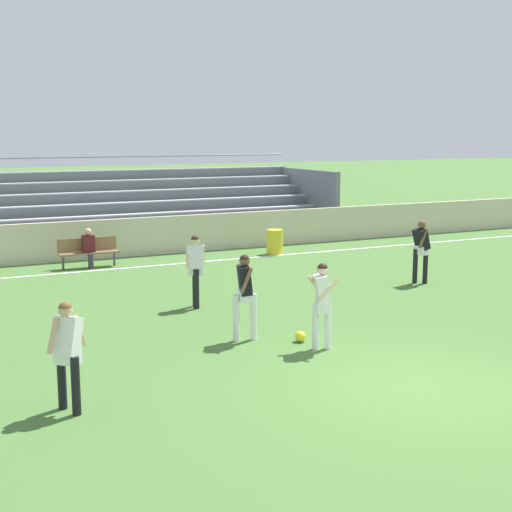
{
  "coord_description": "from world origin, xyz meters",
  "views": [
    {
      "loc": [
        -7.19,
        -8.77,
        4.05
      ],
      "look_at": [
        -0.3,
        5.37,
        1.35
      ],
      "focal_mm": 50.47,
      "sensor_mm": 36.0,
      "label": 1
    }
  ],
  "objects_px": {
    "bleacher_stand": "(35,210)",
    "soccer_ball": "(300,336)",
    "player_dark_deep_cover": "(245,289)",
    "player_white_wide_right": "(195,265)",
    "trash_bin": "(275,242)",
    "player_white_challenging": "(322,298)",
    "bench_centre_sideline": "(88,250)",
    "player_dark_pressing_high": "(421,246)",
    "player_white_on_ball": "(67,347)",
    "spectator_seated": "(89,245)"
  },
  "relations": [
    {
      "from": "player_dark_deep_cover",
      "to": "player_dark_pressing_high",
      "type": "height_order",
      "value": "player_dark_pressing_high"
    },
    {
      "from": "player_white_challenging",
      "to": "player_white_wide_right",
      "type": "relative_size",
      "value": 0.97
    },
    {
      "from": "player_white_challenging",
      "to": "spectator_seated",
      "type": "bearing_deg",
      "value": 101.22
    },
    {
      "from": "spectator_seated",
      "to": "soccer_ball",
      "type": "xyz_separation_m",
      "value": [
        1.9,
        -9.64,
        -0.59
      ]
    },
    {
      "from": "player_white_on_ball",
      "to": "soccer_ball",
      "type": "bearing_deg",
      "value": 18.79
    },
    {
      "from": "trash_bin",
      "to": "bleacher_stand",
      "type": "bearing_deg",
      "value": 144.91
    },
    {
      "from": "bench_centre_sideline",
      "to": "spectator_seated",
      "type": "distance_m",
      "value": 0.19
    },
    {
      "from": "bleacher_stand",
      "to": "trash_bin",
      "type": "xyz_separation_m",
      "value": [
        7.01,
        -4.93,
        -0.94
      ]
    },
    {
      "from": "player_dark_deep_cover",
      "to": "bench_centre_sideline",
      "type": "bearing_deg",
      "value": 96.0
    },
    {
      "from": "trash_bin",
      "to": "player_dark_pressing_high",
      "type": "distance_m",
      "value": 6.16
    },
    {
      "from": "trash_bin",
      "to": "player_white_on_ball",
      "type": "distance_m",
      "value": 14.34
    },
    {
      "from": "bench_centre_sideline",
      "to": "soccer_ball",
      "type": "relative_size",
      "value": 8.18
    },
    {
      "from": "bleacher_stand",
      "to": "player_white_challenging",
      "type": "xyz_separation_m",
      "value": [
        2.82,
        -14.92,
        -0.37
      ]
    },
    {
      "from": "trash_bin",
      "to": "spectator_seated",
      "type": "relative_size",
      "value": 0.69
    },
    {
      "from": "bleacher_stand",
      "to": "player_dark_deep_cover",
      "type": "xyz_separation_m",
      "value": [
        1.76,
        -13.76,
        -0.32
      ]
    },
    {
      "from": "trash_bin",
      "to": "player_dark_pressing_high",
      "type": "height_order",
      "value": "player_dark_pressing_high"
    },
    {
      "from": "trash_bin",
      "to": "player_dark_deep_cover",
      "type": "distance_m",
      "value": 10.29
    },
    {
      "from": "player_white_challenging",
      "to": "player_white_on_ball",
      "type": "height_order",
      "value": "player_white_on_ball"
    },
    {
      "from": "bench_centre_sideline",
      "to": "player_dark_pressing_high",
      "type": "distance_m",
      "value": 9.88
    },
    {
      "from": "player_white_challenging",
      "to": "soccer_ball",
      "type": "height_order",
      "value": "player_white_challenging"
    },
    {
      "from": "trash_bin",
      "to": "player_dark_deep_cover",
      "type": "height_order",
      "value": "player_dark_deep_cover"
    },
    {
      "from": "player_white_on_ball",
      "to": "player_dark_pressing_high",
      "type": "height_order",
      "value": "player_dark_pressing_high"
    },
    {
      "from": "player_white_wide_right",
      "to": "player_white_challenging",
      "type": "bearing_deg",
      "value": -77.14
    },
    {
      "from": "bleacher_stand",
      "to": "trash_bin",
      "type": "distance_m",
      "value": 8.62
    },
    {
      "from": "player_white_wide_right",
      "to": "player_dark_deep_cover",
      "type": "bearing_deg",
      "value": -92.35
    },
    {
      "from": "player_dark_deep_cover",
      "to": "player_white_wide_right",
      "type": "height_order",
      "value": "player_dark_deep_cover"
    },
    {
      "from": "player_dark_deep_cover",
      "to": "player_white_on_ball",
      "type": "relative_size",
      "value": 1.03
    },
    {
      "from": "bleacher_stand",
      "to": "player_white_challenging",
      "type": "bearing_deg",
      "value": -79.28
    },
    {
      "from": "bleacher_stand",
      "to": "bench_centre_sideline",
      "type": "distance_m",
      "value": 4.72
    },
    {
      "from": "trash_bin",
      "to": "player_white_wide_right",
      "type": "xyz_separation_m",
      "value": [
        -5.13,
        -5.87,
        0.6
      ]
    },
    {
      "from": "bleacher_stand",
      "to": "soccer_ball",
      "type": "relative_size",
      "value": 101.71
    },
    {
      "from": "trash_bin",
      "to": "player_white_wide_right",
      "type": "bearing_deg",
      "value": -131.17
    },
    {
      "from": "trash_bin",
      "to": "player_white_wide_right",
      "type": "height_order",
      "value": "player_white_wide_right"
    },
    {
      "from": "player_white_on_ball",
      "to": "player_white_wide_right",
      "type": "distance_m",
      "value": 6.54
    },
    {
      "from": "bleacher_stand",
      "to": "trash_bin",
      "type": "relative_size",
      "value": 26.84
    },
    {
      "from": "bench_centre_sideline",
      "to": "player_white_on_ball",
      "type": "relative_size",
      "value": 1.08
    },
    {
      "from": "player_dark_pressing_high",
      "to": "player_white_wide_right",
      "type": "bearing_deg",
      "value": 178.98
    },
    {
      "from": "bench_centre_sideline",
      "to": "trash_bin",
      "type": "bearing_deg",
      "value": -3.22
    },
    {
      "from": "player_dark_deep_cover",
      "to": "soccer_ball",
      "type": "distance_m",
      "value": 1.43
    },
    {
      "from": "trash_bin",
      "to": "player_dark_pressing_high",
      "type": "relative_size",
      "value": 0.48
    },
    {
      "from": "player_white_on_ball",
      "to": "player_dark_pressing_high",
      "type": "distance_m",
      "value": 11.64
    },
    {
      "from": "player_dark_pressing_high",
      "to": "player_white_wide_right",
      "type": "distance_m",
      "value": 6.48
    },
    {
      "from": "bench_centre_sideline",
      "to": "player_white_challenging",
      "type": "height_order",
      "value": "player_white_challenging"
    },
    {
      "from": "spectator_seated",
      "to": "player_white_on_ball",
      "type": "height_order",
      "value": "player_white_on_ball"
    },
    {
      "from": "bench_centre_sideline",
      "to": "player_dark_deep_cover",
      "type": "xyz_separation_m",
      "value": [
        0.96,
        -9.18,
        0.48
      ]
    },
    {
      "from": "trash_bin",
      "to": "player_white_on_ball",
      "type": "xyz_separation_m",
      "value": [
        -9.13,
        -11.04,
        0.57
      ]
    },
    {
      "from": "player_dark_pressing_high",
      "to": "player_white_challenging",
      "type": "bearing_deg",
      "value": -144.1
    },
    {
      "from": "player_dark_deep_cover",
      "to": "player_white_wide_right",
      "type": "relative_size",
      "value": 1.01
    },
    {
      "from": "spectator_seated",
      "to": "player_white_on_ball",
      "type": "xyz_separation_m",
      "value": [
        -2.92,
        -11.28,
        0.29
      ]
    },
    {
      "from": "spectator_seated",
      "to": "player_white_wide_right",
      "type": "distance_m",
      "value": 6.2
    }
  ]
}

